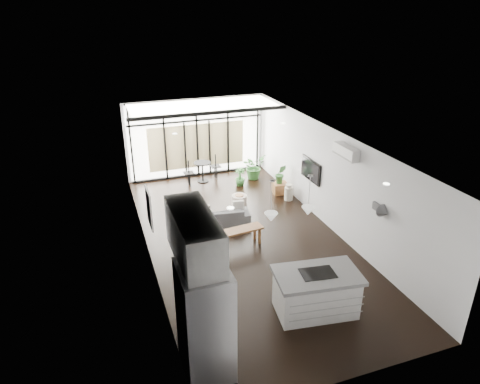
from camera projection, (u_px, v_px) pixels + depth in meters
floor at (244, 239)px, 11.50m from camera, size 5.00×10.00×0.00m
ceiling at (244, 138)px, 10.36m from camera, size 5.00×10.00×0.00m
wall_left at (145, 205)px, 10.17m from camera, size 0.02×10.00×2.80m
wall_right at (330, 179)px, 11.69m from camera, size 0.02×10.00×2.80m
wall_back at (196, 138)px, 15.24m from camera, size 5.00×0.02×2.80m
wall_front at (353, 315)px, 6.62m from camera, size 5.00×0.02×2.80m
glazing at (197, 138)px, 15.13m from camera, size 5.00×0.20×2.80m
skylight at (202, 105)px, 13.82m from camera, size 4.70×1.90×0.06m
neighbour_building at (197, 146)px, 15.32m from camera, size 3.50×0.02×1.60m
island at (316, 292)px, 8.63m from camera, size 1.81×1.22×0.93m
cooktop at (318, 273)px, 8.44m from camera, size 0.74×0.54×0.01m
fridge at (205, 321)px, 7.04m from camera, size 0.79×0.99×2.05m
appliance_column at (194, 285)px, 7.80m from camera, size 0.57×0.60×2.20m
upper_cabinets at (194, 238)px, 6.89m from camera, size 0.62×1.75×0.86m
pendant_left at (271, 217)px, 8.27m from camera, size 0.26×0.26×0.18m
pendant_right at (308, 211)px, 8.52m from camera, size 0.26×0.26×0.18m
sofa at (221, 214)px, 12.14m from camera, size 1.70×0.70×0.65m
console_bench at (236, 238)px, 11.04m from camera, size 1.52×0.54×0.48m
pouf at (239, 201)px, 13.23m from camera, size 0.54×0.54×0.38m
crate at (280, 188)px, 14.18m from camera, size 0.53×0.53×0.36m
plant_tall at (254, 169)px, 15.28m from camera, size 1.11×1.16×0.70m
plant_med at (240, 181)px, 14.75m from camera, size 0.62×0.73×0.36m
plant_crate at (280, 179)px, 14.04m from camera, size 0.53×0.73×0.29m
milk_can at (289, 192)px, 13.65m from camera, size 0.31×0.31×0.54m
bistro_set at (203, 172)px, 15.01m from camera, size 1.66×1.04×0.74m
tv at (311, 170)px, 12.58m from camera, size 0.05×1.10×0.65m
ac_unit at (346, 152)px, 10.53m from camera, size 0.22×0.90×0.30m
framed_art at (149, 208)px, 9.69m from camera, size 0.04×0.70×0.90m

